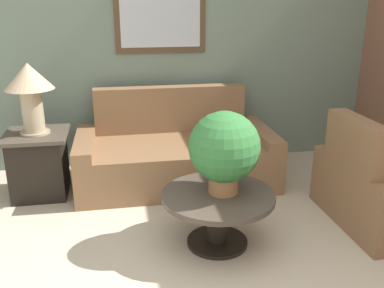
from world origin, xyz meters
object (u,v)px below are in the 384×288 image
couch_main (175,155)px  potted_plant_on_table (224,149)px  table_lamp (29,86)px  side_table (39,164)px  coffee_table (218,207)px

couch_main → potted_plant_on_table: bearing=-81.4°
table_lamp → potted_plant_on_table: size_ratio=1.04×
couch_main → side_table: 1.32m
couch_main → side_table: bearing=-175.5°
couch_main → coffee_table: size_ratio=2.31×
coffee_table → potted_plant_on_table: (0.04, 0.02, 0.46)m
potted_plant_on_table → coffee_table: bearing=-159.7°
couch_main → coffee_table: couch_main is taller
couch_main → side_table: couch_main is taller
coffee_table → couch_main: bearing=96.7°
coffee_table → table_lamp: (-1.47, 1.16, 0.75)m
table_lamp → coffee_table: bearing=-38.3°
couch_main → table_lamp: 1.54m
coffee_table → potted_plant_on_table: bearing=20.3°
coffee_table → side_table: bearing=141.7°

